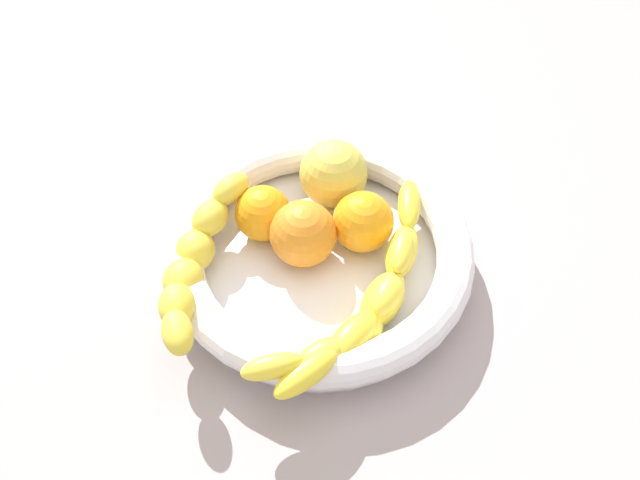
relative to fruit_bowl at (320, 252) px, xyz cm
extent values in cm
cube|color=#A39699|center=(0.00, 0.00, -4.26)|extent=(120.00, 120.00, 3.00)
cylinder|color=white|center=(0.00, 0.00, -1.93)|extent=(27.80, 27.80, 1.66)
torus|color=white|center=(0.00, 0.00, 0.73)|extent=(30.37, 30.37, 3.66)
ellipsoid|color=yellow|center=(3.90, 14.12, 2.43)|extent=(6.89, 5.14, 2.31)
ellipsoid|color=yellow|center=(-0.65, 11.08, 1.55)|extent=(6.95, 6.44, 2.93)
ellipsoid|color=yellow|center=(-4.52, 7.21, 0.68)|extent=(6.92, 7.34, 3.56)
ellipsoid|color=yellow|center=(-7.56, 2.65, 1.55)|extent=(5.69, 7.19, 2.93)
ellipsoid|color=yellow|center=(-9.65, -2.40, 2.43)|extent=(4.12, 6.97, 2.31)
ellipsoid|color=yellow|center=(7.79, -6.79, 3.74)|extent=(5.09, 4.88, 2.66)
ellipsoid|color=yellow|center=(10.24, -4.26, 2.62)|extent=(5.28, 5.46, 3.24)
ellipsoid|color=yellow|center=(12.14, -1.30, 1.51)|extent=(5.40, 5.66, 3.81)
ellipsoid|color=yellow|center=(13.42, 1.98, 1.51)|extent=(4.86, 5.28, 3.81)
ellipsoid|color=yellow|center=(14.04, 5.44, 2.62)|extent=(3.56, 4.64, 3.24)
ellipsoid|color=yellow|center=(13.96, 8.96, 3.74)|extent=(3.18, 4.70, 2.66)
ellipsoid|color=yellow|center=(6.61, 13.34, 3.19)|extent=(5.43, 2.50, 2.12)
ellipsoid|color=yellow|center=(2.31, 12.43, 1.86)|extent=(5.88, 4.31, 2.68)
ellipsoid|color=yellow|center=(-1.58, 10.40, 0.53)|extent=(6.20, 5.71, 3.25)
ellipsoid|color=yellow|center=(-4.80, 7.41, 1.86)|extent=(5.43, 5.79, 2.68)
ellipsoid|color=yellow|center=(-7.10, 3.67, 3.19)|extent=(4.07, 5.69, 2.12)
sphere|color=orange|center=(1.52, -0.84, 2.22)|extent=(6.64, 6.64, 6.64)
sphere|color=orange|center=(-4.64, -1.38, 2.01)|extent=(6.21, 6.21, 6.21)
sphere|color=orange|center=(5.00, -4.63, 1.77)|extent=(5.74, 5.74, 5.74)
sphere|color=#D9CB50|center=(-3.03, -8.07, 2.52)|extent=(7.24, 7.24, 7.24)
camera|label=1|loc=(7.46, 38.18, 50.02)|focal=35.62mm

